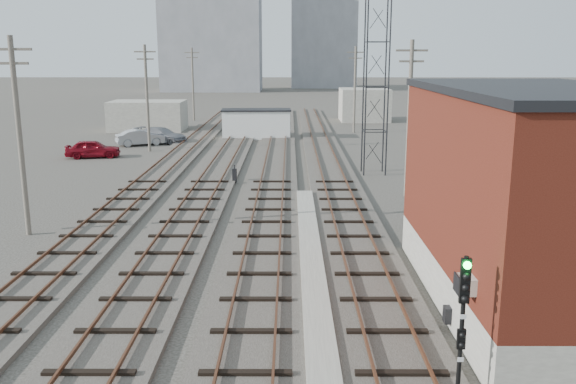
{
  "coord_description": "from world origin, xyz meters",
  "views": [
    {
      "loc": [
        -0.36,
        -7.14,
        8.18
      ],
      "look_at": [
        -0.45,
        19.29,
        2.2
      ],
      "focal_mm": 38.0,
      "sensor_mm": 36.0,
      "label": 1
    }
  ],
  "objects_px": {
    "signal_mast": "(463,320)",
    "car_red": "(93,149)",
    "car_silver": "(141,137)",
    "switch_stand": "(235,175)",
    "car_grey": "(161,135)",
    "site_trailer": "(256,124)"
  },
  "relations": [
    {
      "from": "site_trailer",
      "to": "car_grey",
      "type": "height_order",
      "value": "site_trailer"
    },
    {
      "from": "site_trailer",
      "to": "switch_stand",
      "type": "bearing_deg",
      "value": -93.18
    },
    {
      "from": "signal_mast",
      "to": "switch_stand",
      "type": "xyz_separation_m",
      "value": [
        -7.65,
        25.38,
        -1.55
      ]
    },
    {
      "from": "car_grey",
      "to": "site_trailer",
      "type": "bearing_deg",
      "value": -48.58
    },
    {
      "from": "switch_stand",
      "to": "car_silver",
      "type": "relative_size",
      "value": 0.26
    },
    {
      "from": "car_red",
      "to": "car_grey",
      "type": "height_order",
      "value": "car_grey"
    },
    {
      "from": "site_trailer",
      "to": "car_red",
      "type": "height_order",
      "value": "site_trailer"
    },
    {
      "from": "site_trailer",
      "to": "car_silver",
      "type": "distance_m",
      "value": 11.54
    },
    {
      "from": "car_silver",
      "to": "car_grey",
      "type": "xyz_separation_m",
      "value": [
        1.59,
        1.45,
        0.01
      ]
    },
    {
      "from": "signal_mast",
      "to": "car_silver",
      "type": "relative_size",
      "value": 0.83
    },
    {
      "from": "signal_mast",
      "to": "car_grey",
      "type": "relative_size",
      "value": 0.72
    },
    {
      "from": "signal_mast",
      "to": "car_silver",
      "type": "height_order",
      "value": "signal_mast"
    },
    {
      "from": "signal_mast",
      "to": "site_trailer",
      "type": "distance_m",
      "value": 47.89
    },
    {
      "from": "site_trailer",
      "to": "signal_mast",
      "type": "bearing_deg",
      "value": -83.66
    },
    {
      "from": "switch_stand",
      "to": "car_grey",
      "type": "xyz_separation_m",
      "value": [
        -8.56,
        18.43,
        0.2
      ]
    },
    {
      "from": "signal_mast",
      "to": "car_red",
      "type": "bearing_deg",
      "value": 119.44
    },
    {
      "from": "signal_mast",
      "to": "car_silver",
      "type": "bearing_deg",
      "value": 112.8
    },
    {
      "from": "site_trailer",
      "to": "car_silver",
      "type": "bearing_deg",
      "value": -157.09
    },
    {
      "from": "site_trailer",
      "to": "car_red",
      "type": "distance_m",
      "value": 17.32
    },
    {
      "from": "car_silver",
      "to": "signal_mast",
      "type": "bearing_deg",
      "value": 177.0
    },
    {
      "from": "switch_stand",
      "to": "car_red",
      "type": "distance_m",
      "value": 15.97
    },
    {
      "from": "car_silver",
      "to": "car_red",
      "type": "bearing_deg",
      "value": 136.38
    }
  ]
}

